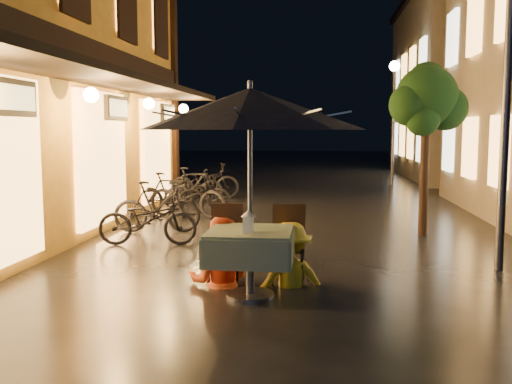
# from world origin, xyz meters

# --- Properties ---
(ground) EXTENTS (90.00, 90.00, 0.00)m
(ground) POSITION_xyz_m (0.00, 0.00, 0.00)
(ground) COLOR black
(ground) RESTS_ON ground
(east_building_far) EXTENTS (7.30, 10.30, 7.30)m
(east_building_far) POSITION_xyz_m (7.49, 18.00, 3.66)
(east_building_far) COLOR tan
(east_building_far) RESTS_ON ground
(street_tree) EXTENTS (1.43, 1.20, 3.15)m
(street_tree) POSITION_xyz_m (2.41, 4.51, 2.42)
(street_tree) COLOR black
(street_tree) RESTS_ON ground
(streetlamp_near) EXTENTS (0.36, 0.36, 4.23)m
(streetlamp_near) POSITION_xyz_m (3.00, 2.00, 2.92)
(streetlamp_near) COLOR #59595E
(streetlamp_near) RESTS_ON ground
(streetlamp_far) EXTENTS (0.36, 0.36, 4.23)m
(streetlamp_far) POSITION_xyz_m (3.00, 14.00, 2.92)
(streetlamp_far) COLOR #59595E
(streetlamp_far) RESTS_ON ground
(cafe_table) EXTENTS (0.99, 0.99, 0.78)m
(cafe_table) POSITION_xyz_m (-0.26, 0.32, 0.59)
(cafe_table) COLOR #59595E
(cafe_table) RESTS_ON ground
(patio_umbrella) EXTENTS (2.57, 2.57, 2.46)m
(patio_umbrella) POSITION_xyz_m (-0.26, 0.32, 2.15)
(patio_umbrella) COLOR #59595E
(patio_umbrella) RESTS_ON ground
(cafe_chair_left) EXTENTS (0.42, 0.42, 0.97)m
(cafe_chair_left) POSITION_xyz_m (-0.66, 1.06, 0.54)
(cafe_chair_left) COLOR black
(cafe_chair_left) RESTS_ON ground
(cafe_chair_right) EXTENTS (0.42, 0.42, 0.97)m
(cafe_chair_right) POSITION_xyz_m (0.14, 1.06, 0.54)
(cafe_chair_right) COLOR black
(cafe_chair_right) RESTS_ON ground
(table_lantern) EXTENTS (0.16, 0.16, 0.25)m
(table_lantern) POSITION_xyz_m (-0.26, 0.16, 0.92)
(table_lantern) COLOR white
(table_lantern) RESTS_ON cafe_table
(person_orange) EXTENTS (0.82, 0.65, 1.64)m
(person_orange) POSITION_xyz_m (-0.71, 0.84, 0.82)
(person_orange) COLOR #F15725
(person_orange) RESTS_ON ground
(person_yellow) EXTENTS (1.11, 0.84, 1.53)m
(person_yellow) POSITION_xyz_m (0.17, 0.87, 0.76)
(person_yellow) COLOR yellow
(person_yellow) RESTS_ON ground
(bicycle_0) EXTENTS (1.69, 0.78, 0.86)m
(bicycle_0) POSITION_xyz_m (-2.32, 3.06, 0.43)
(bicycle_0) COLOR black
(bicycle_0) RESTS_ON ground
(bicycle_1) EXTENTS (1.66, 0.68, 0.97)m
(bicycle_1) POSITION_xyz_m (-2.49, 4.21, 0.48)
(bicycle_1) COLOR black
(bicycle_1) RESTS_ON ground
(bicycle_2) EXTENTS (1.92, 1.06, 0.95)m
(bicycle_2) POSITION_xyz_m (-2.34, 6.06, 0.48)
(bicycle_2) COLOR black
(bicycle_2) RESTS_ON ground
(bicycle_3) EXTENTS (1.61, 0.54, 0.95)m
(bicycle_3) POSITION_xyz_m (-2.83, 6.45, 0.48)
(bicycle_3) COLOR black
(bicycle_3) RESTS_ON ground
(bicycle_4) EXTENTS (1.61, 0.56, 0.85)m
(bicycle_4) POSITION_xyz_m (-2.37, 7.15, 0.42)
(bicycle_4) COLOR black
(bicycle_4) RESTS_ON ground
(bicycle_5) EXTENTS (1.60, 0.68, 0.93)m
(bicycle_5) POSITION_xyz_m (-2.77, 8.52, 0.47)
(bicycle_5) COLOR black
(bicycle_5) RESTS_ON ground
(bicycle_6) EXTENTS (2.00, 1.21, 0.99)m
(bicycle_6) POSITION_xyz_m (-2.63, 9.30, 0.50)
(bicycle_6) COLOR black
(bicycle_6) RESTS_ON ground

